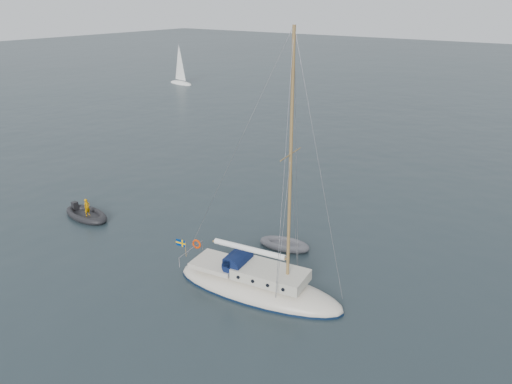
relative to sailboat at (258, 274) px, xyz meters
The scene contains 5 objects.
ground 2.78m from the sailboat, 82.84° to the left, with size 300.00×300.00×0.00m, color black.
sailboat is the anchor object (origin of this frame).
dinghy 4.89m from the sailboat, 107.29° to the left, with size 2.99×1.35×0.43m.
rib 14.21m from the sailboat, behind, with size 3.81×1.73×1.36m.
distant_yacht_a 62.75m from the sailboat, 137.24° to the left, with size 5.32×2.84×7.06m.
Camera 1 is at (11.81, -19.57, 13.47)m, focal length 35.00 mm.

